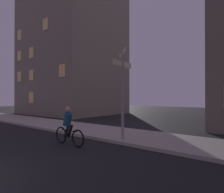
# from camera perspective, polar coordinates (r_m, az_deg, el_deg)

# --- Properties ---
(sidewalk_kerb) EXTENTS (40.00, 3.18, 0.14)m
(sidewalk_kerb) POSITION_cam_1_polar(r_m,az_deg,el_deg) (10.11, 2.33, -11.31)
(sidewalk_kerb) COLOR #9E9991
(sidewalk_kerb) RESTS_ON ground_plane
(signpost) EXTENTS (1.11, 1.39, 4.18)m
(signpost) POSITION_cam_1_polar(r_m,az_deg,el_deg) (8.39, 3.23, 3.95)
(signpost) COLOR gray
(signpost) RESTS_ON sidewalk_kerb
(cyclist) EXTENTS (1.82, 0.33, 1.61)m
(cyclist) POSITION_cam_1_polar(r_m,az_deg,el_deg) (8.23, -13.07, -9.05)
(cyclist) COLOR black
(cyclist) RESTS_ON ground_plane
(building_left_block) EXTENTS (11.11, 9.59, 18.21)m
(building_left_block) POSITION_cam_1_polar(r_m,az_deg,el_deg) (25.62, -11.82, 15.81)
(building_left_block) COLOR slate
(building_left_block) RESTS_ON ground_plane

